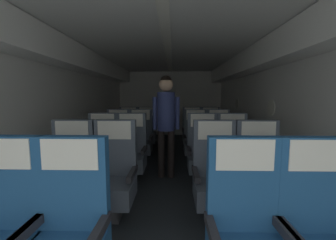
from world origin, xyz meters
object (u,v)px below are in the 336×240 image
at_px(seat_b_left_aisle, 113,178).
at_px(flight_attendant, 166,115).
at_px(seat_c_left_aisle, 131,153).
at_px(seat_c_right_aisle, 233,154).
at_px(seat_b_left_window, 70,177).
at_px(seat_c_right_window, 203,154).
at_px(seat_d_left_aisle, 140,140).
at_px(seat_a_left_aisle, 67,238).
at_px(seat_e_right_window, 192,132).
at_px(seat_e_left_aisle, 147,132).
at_px(seat_d_right_aisle, 219,141).
at_px(seat_d_right_window, 196,141).
at_px(seat_a_right_aisle, 322,240).
at_px(seat_b_right_window, 215,178).
at_px(seat_c_left_window, 102,153).
at_px(seat_e_left_window, 128,132).
at_px(seat_b_right_aisle, 260,179).
at_px(seat_d_left_window, 118,140).
at_px(seat_a_right_window, 247,239).
at_px(seat_e_right_aisle, 211,132).

relative_size(seat_b_left_aisle, flight_attendant, 0.64).
height_order(seat_c_left_aisle, seat_c_right_aisle, same).
bearing_deg(seat_b_left_window, seat_c_right_aisle, 25.69).
bearing_deg(seat_b_left_aisle, seat_c_right_window, 41.92).
relative_size(seat_b_left_aisle, seat_d_left_aisle, 1.00).
distance_m(seat_a_left_aisle, seat_e_right_window, 4.05).
bearing_deg(seat_c_left_aisle, seat_e_left_aisle, 89.85).
distance_m(seat_d_right_aisle, seat_d_right_window, 0.46).
bearing_deg(seat_a_right_aisle, seat_a_left_aisle, -179.59).
distance_m(seat_b_right_window, seat_c_left_window, 1.83).
height_order(seat_a_left_aisle, seat_e_right_window, same).
distance_m(seat_a_left_aisle, seat_c_right_aisle, 2.51).
height_order(seat_c_right_window, seat_e_left_window, same).
relative_size(seat_b_left_window, seat_d_right_aisle, 1.00).
relative_size(seat_a_right_aisle, seat_b_left_window, 1.00).
distance_m(seat_c_left_window, seat_e_right_window, 2.49).
bearing_deg(seat_e_left_aisle, seat_d_left_aisle, -90.13).
xyz_separation_m(seat_b_right_aisle, seat_e_left_window, (-2.02, 2.94, 0.00)).
xyz_separation_m(seat_a_left_aisle, seat_d_right_aisle, (1.57, 2.94, 0.00)).
bearing_deg(seat_c_left_window, seat_d_left_aisle, 65.32).
bearing_deg(seat_d_left_window, seat_d_right_window, 0.32).
xyz_separation_m(seat_a_right_window, seat_b_left_aisle, (-1.10, 0.97, 0.00)).
xyz_separation_m(seat_b_left_window, seat_c_right_window, (1.57, 0.98, 0.00)).
bearing_deg(seat_b_right_aisle, seat_b_right_window, 179.10).
bearing_deg(seat_d_right_aisle, seat_c_right_window, -115.02).
relative_size(seat_d_left_aisle, flight_attendant, 0.64).
distance_m(seat_b_right_aisle, seat_e_left_window, 3.56).
xyz_separation_m(seat_d_left_window, seat_e_left_window, (0.00, 0.99, 0.00)).
bearing_deg(seat_b_right_window, seat_b_left_window, -179.85).
bearing_deg(seat_e_right_window, seat_c_left_window, -128.98).
distance_m(seat_d_left_window, seat_e_right_aisle, 2.24).
xyz_separation_m(seat_a_right_aisle, flight_attendant, (-1.02, 2.14, 0.57)).
bearing_deg(flight_attendant, seat_a_right_window, -73.76).
height_order(seat_b_left_aisle, seat_b_right_aisle, same).
xyz_separation_m(seat_c_left_aisle, seat_c_right_window, (1.11, -0.00, 0.00)).
height_order(seat_d_left_window, seat_d_right_aisle, same).
height_order(seat_e_left_window, seat_e_left_aisle, same).
distance_m(seat_b_left_window, seat_e_right_aisle, 3.55).
xyz_separation_m(seat_a_right_window, seat_c_right_aisle, (0.46, 1.94, 0.00)).
distance_m(seat_d_left_window, seat_d_right_aisle, 2.01).
xyz_separation_m(seat_c_left_aisle, seat_e_left_window, (-0.45, 1.95, 0.00)).
bearing_deg(seat_e_right_aisle, seat_a_right_window, -96.78).
bearing_deg(seat_c_right_aisle, seat_e_left_aisle, 128.50).
bearing_deg(seat_e_left_window, seat_d_left_aisle, -65.27).
relative_size(seat_c_left_window, seat_e_right_aisle, 1.00).
bearing_deg(seat_d_left_window, flight_attendant, -37.78).
xyz_separation_m(seat_b_right_aisle, seat_e_left_aisle, (-1.57, 2.94, 0.00)).
bearing_deg(seat_c_right_aisle, seat_d_left_aisle, 147.81).
bearing_deg(seat_a_right_window, seat_d_right_aisle, 81.14).
distance_m(seat_b_right_window, seat_e_right_aisle, 2.95).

